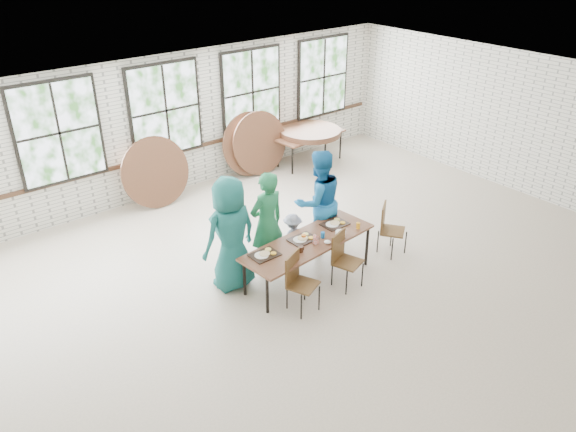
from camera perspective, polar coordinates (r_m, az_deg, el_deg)
name	(u,v)px	position (r m, az deg, el deg)	size (l,w,h in m)	color
room	(165,112)	(12.09, -12.34, 10.26)	(12.00, 12.00, 12.00)	beige
dining_table	(309,244)	(9.15, 2.10, -2.83)	(2.46, 0.99, 0.74)	brown
chair_near_left	(298,277)	(8.56, 0.98, -6.27)	(0.54, 0.54, 0.95)	#53381B
chair_near_right	(343,255)	(9.13, 5.59, -3.98)	(0.53, 0.52, 0.95)	#53381B
chair_spare	(388,225)	(10.12, 10.11, -0.90)	(0.58, 0.57, 0.95)	#53381B
adult_teal	(231,234)	(8.91, -5.85, -1.85)	(0.94, 0.61, 1.93)	#1A6464
adult_green	(267,223)	(9.29, -2.16, -0.75)	(0.67, 0.44, 1.83)	#1B683E
toddler	(292,237)	(9.81, 0.45, -2.18)	(0.58, 0.33, 0.89)	#13193C
adult_blue	(318,202)	(9.91, 3.10, 1.46)	(0.93, 0.73, 1.92)	#1662A0
storage_table	(310,136)	(13.81, 2.24, 8.08)	(1.85, 0.87, 0.74)	brown
tabletop_clutter	(314,239)	(9.14, 2.62, -2.32)	(2.00, 0.61, 0.11)	black
round_tops_stacked	(310,132)	(13.77, 2.25, 8.55)	(1.50, 1.50, 0.13)	brown
round_tops_leaning	(225,152)	(12.75, -6.47, 6.43)	(4.19, 0.48, 1.48)	brown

